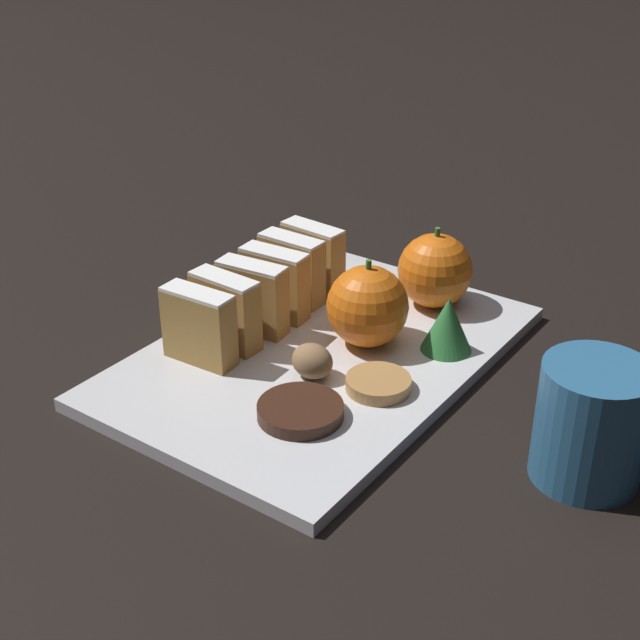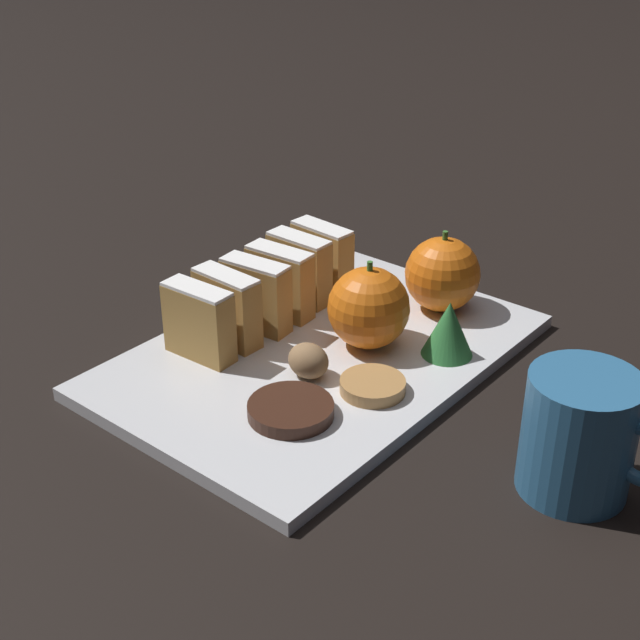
{
  "view_description": "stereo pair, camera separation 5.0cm",
  "coord_description": "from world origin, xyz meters",
  "px_view_note": "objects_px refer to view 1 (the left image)",
  "views": [
    {
      "loc": [
        0.4,
        -0.56,
        0.41
      ],
      "look_at": [
        0.0,
        0.0,
        0.04
      ],
      "focal_mm": 50.0,
      "sensor_mm": 36.0,
      "label": 1
    },
    {
      "loc": [
        0.44,
        -0.53,
        0.41
      ],
      "look_at": [
        0.0,
        0.0,
        0.04
      ],
      "focal_mm": 50.0,
      "sensor_mm": 36.0,
      "label": 2
    }
  ],
  "objects_px": {
    "orange_near": "(435,270)",
    "chocolate_cookie": "(300,411)",
    "walnut": "(312,361)",
    "coffee_mug": "(594,424)",
    "orange_far": "(367,306)"
  },
  "relations": [
    {
      "from": "orange_far",
      "to": "coffee_mug",
      "type": "relative_size",
      "value": 0.74
    },
    {
      "from": "orange_near",
      "to": "orange_far",
      "type": "bearing_deg",
      "value": -96.53
    },
    {
      "from": "orange_far",
      "to": "walnut",
      "type": "xyz_separation_m",
      "value": [
        -0.01,
        -0.08,
        -0.02
      ]
    },
    {
      "from": "orange_far",
      "to": "coffee_mug",
      "type": "bearing_deg",
      "value": -13.76
    },
    {
      "from": "orange_near",
      "to": "coffee_mug",
      "type": "xyz_separation_m",
      "value": [
        0.22,
        -0.16,
        -0.0
      ]
    },
    {
      "from": "orange_far",
      "to": "walnut",
      "type": "relative_size",
      "value": 2.21
    },
    {
      "from": "chocolate_cookie",
      "to": "coffee_mug",
      "type": "xyz_separation_m",
      "value": [
        0.21,
        0.07,
        0.03
      ]
    },
    {
      "from": "orange_near",
      "to": "coffee_mug",
      "type": "height_order",
      "value": "same"
    },
    {
      "from": "orange_far",
      "to": "chocolate_cookie",
      "type": "relative_size",
      "value": 1.19
    },
    {
      "from": "orange_far",
      "to": "chocolate_cookie",
      "type": "distance_m",
      "value": 0.13
    },
    {
      "from": "walnut",
      "to": "coffee_mug",
      "type": "distance_m",
      "value": 0.23
    },
    {
      "from": "orange_near",
      "to": "walnut",
      "type": "height_order",
      "value": "orange_near"
    },
    {
      "from": "orange_near",
      "to": "walnut",
      "type": "bearing_deg",
      "value": -95.6
    },
    {
      "from": "orange_near",
      "to": "chocolate_cookie",
      "type": "relative_size",
      "value": 1.17
    },
    {
      "from": "orange_near",
      "to": "coffee_mug",
      "type": "bearing_deg",
      "value": -36.11
    }
  ]
}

